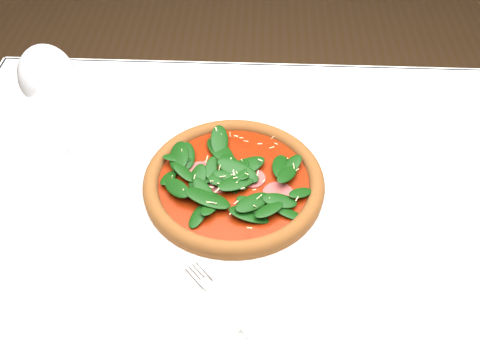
{
  "coord_description": "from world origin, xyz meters",
  "views": [
    {
      "loc": [
        -0.03,
        -0.59,
        1.43
      ],
      "look_at": [
        -0.06,
        0.03,
        0.77
      ],
      "focal_mm": 40.0,
      "sensor_mm": 36.0,
      "label": 1
    }
  ],
  "objects_px": {
    "plate": "(234,188)",
    "pizza": "(234,180)",
    "wine_glass": "(49,82)",
    "napkin": "(227,310)"
  },
  "relations": [
    {
      "from": "wine_glass",
      "to": "napkin",
      "type": "distance_m",
      "value": 0.46
    },
    {
      "from": "wine_glass",
      "to": "napkin",
      "type": "height_order",
      "value": "wine_glass"
    },
    {
      "from": "plate",
      "to": "napkin",
      "type": "relative_size",
      "value": 2.29
    },
    {
      "from": "pizza",
      "to": "wine_glass",
      "type": "relative_size",
      "value": 1.69
    },
    {
      "from": "plate",
      "to": "pizza",
      "type": "distance_m",
      "value": 0.02
    },
    {
      "from": "plate",
      "to": "pizza",
      "type": "relative_size",
      "value": 0.93
    },
    {
      "from": "plate",
      "to": "pizza",
      "type": "xyz_separation_m",
      "value": [
        0.0,
        0.0,
        0.02
      ]
    },
    {
      "from": "plate",
      "to": "wine_glass",
      "type": "height_order",
      "value": "wine_glass"
    },
    {
      "from": "plate",
      "to": "wine_glass",
      "type": "relative_size",
      "value": 1.57
    },
    {
      "from": "pizza",
      "to": "plate",
      "type": "bearing_deg",
      "value": 0.0
    }
  ]
}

